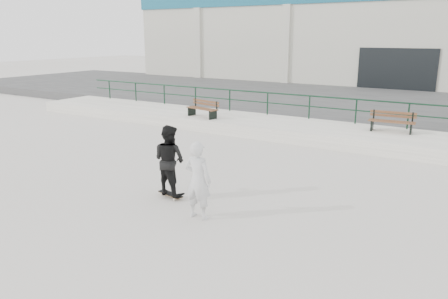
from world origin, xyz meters
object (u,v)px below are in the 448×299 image
Objects in this scene: bench_left at (203,109)px; seated_skater at (198,180)px; skateboard at (171,194)px; standing_skater at (169,160)px; bench_right at (392,122)px.

bench_left is 9.87m from seated_skater.
standing_skater is (-0.00, 0.00, 0.91)m from skateboard.
standing_skater is 1.00× the size of seated_skater.
bench_right is at bearing 80.68° from skateboard.
bench_left is 1.00× the size of bench_right.
seated_skater is at bearing -107.96° from bench_right.
skateboard is 0.45× the size of standing_skater.
seated_skater is (5.47, -8.21, 0.02)m from bench_left.
standing_skater is 1.53m from seated_skater.
bench_right is 0.94× the size of seated_skater.
bench_right is at bearing 21.02° from bench_left.
bench_right reaches higher than bench_left.
skateboard is (-3.60, -8.74, -0.80)m from bench_right.
seated_skater is (-2.25, -9.44, 0.02)m from bench_right.
skateboard is 1.73m from seated_skater.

